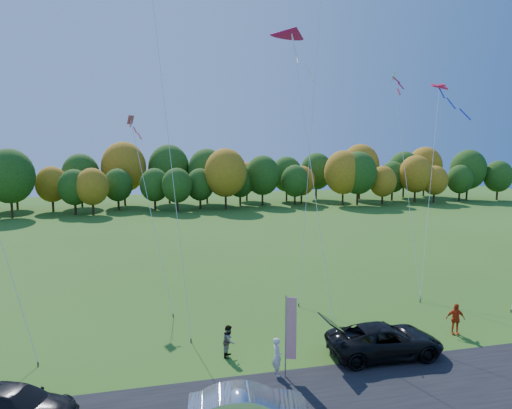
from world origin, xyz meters
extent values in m
plane|color=#305B18|center=(0.00, 0.00, 0.00)|extent=(160.00, 160.00, 0.00)
cube|color=black|center=(0.00, -4.00, 0.01)|extent=(90.00, 6.00, 0.01)
imported|color=black|center=(5.05, -0.70, 0.80)|extent=(5.89, 2.89, 1.61)
imported|color=#BABABF|center=(-2.88, -4.88, 0.75)|extent=(4.74, 2.18, 1.51)
imported|color=black|center=(-11.47, -2.50, 0.69)|extent=(5.16, 3.60, 1.39)
imported|color=silver|center=(-0.76, -1.32, 0.90)|extent=(0.46, 0.68, 1.80)
imported|color=gray|center=(-2.58, 1.08, 0.81)|extent=(0.87, 0.96, 1.61)
imported|color=red|center=(10.24, 0.76, 0.89)|extent=(1.12, 0.72, 1.78)
cylinder|color=#999999|center=(-0.43, -1.55, 1.94)|extent=(0.06, 0.06, 3.88)
cube|color=red|center=(-0.21, -1.64, 2.33)|extent=(0.47, 0.19, 2.91)
cube|color=navy|center=(-0.21, -1.61, 3.40)|extent=(0.46, 0.18, 0.76)
cylinder|color=#4C3F33|center=(-4.29, 3.18, 0.10)|extent=(0.08, 0.08, 0.20)
cylinder|color=#4C3F33|center=(3.14, 7.02, 0.10)|extent=(0.08, 0.08, 0.20)
cylinder|color=#4C3F33|center=(3.37, 1.56, 0.10)|extent=(0.08, 0.08, 0.20)
cone|color=#CD0C5C|center=(3.38, 9.82, 18.04)|extent=(2.73, 2.09, 2.99)
cylinder|color=#4C3F33|center=(11.38, 5.85, 0.10)|extent=(0.08, 0.08, 0.20)
cube|color=#FF1C44|center=(17.03, 13.01, 15.25)|extent=(2.73, 0.96, 1.07)
cylinder|color=#4C3F33|center=(-11.72, 2.24, 0.10)|extent=(0.08, 0.08, 0.20)
cylinder|color=#4C3F33|center=(11.82, 6.49, 0.10)|extent=(0.08, 0.08, 0.20)
cube|color=white|center=(13.19, 13.62, 16.07)|extent=(1.18, 1.18, 1.40)
cylinder|color=#4C3F33|center=(-5.01, 7.09, 0.10)|extent=(0.08, 0.08, 0.20)
cube|color=#C4414D|center=(-7.39, 15.39, 12.42)|extent=(1.12, 1.12, 1.33)
cylinder|color=#4C3F33|center=(15.89, 2.82, 0.10)|extent=(0.08, 0.08, 0.20)
camera|label=1|loc=(-6.35, -20.40, 10.56)|focal=32.00mm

